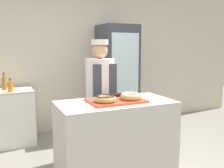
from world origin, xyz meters
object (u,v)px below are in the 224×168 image
object	(u,v)px
serving_tray	(116,100)
bottle_orange	(10,87)
donut_chocolate_glaze	(105,98)
brownie_back_left	(102,96)
brownie_back_right	(118,95)
beverage_fridge	(117,78)
baker_person	(100,98)
bottle_amber	(4,83)
donut_light_glaze	(131,96)
chest_freezer	(0,118)

from	to	relation	value
serving_tray	bottle_orange	size ratio (longest dim) A/B	2.98
donut_chocolate_glaze	brownie_back_left	distance (m)	0.22
brownie_back_right	beverage_fridge	size ratio (longest dim) A/B	0.05
baker_person	bottle_amber	distance (m)	1.62
bottle_amber	serving_tray	bearing A→B (deg)	-58.69
baker_person	bottle_amber	xyz separation A→B (m)	(-1.17, 1.11, 0.12)
donut_chocolate_glaze	donut_light_glaze	xyz separation A→B (m)	(0.30, 0.00, 0.00)
brownie_back_right	bottle_amber	bearing A→B (deg)	125.87
chest_freezer	bottle_orange	distance (m)	0.57
donut_light_glaze	brownie_back_left	bearing A→B (deg)	139.54
donut_chocolate_glaze	bottle_amber	bearing A→B (deg)	116.83
donut_chocolate_glaze	baker_person	xyz separation A→B (m)	(0.24, 0.73, -0.15)
donut_light_glaze	bottle_amber	bearing A→B (deg)	123.84
bottle_amber	donut_light_glaze	bearing A→B (deg)	-56.16
baker_person	bottle_orange	xyz separation A→B (m)	(-1.09, 0.90, 0.09)
chest_freezer	bottle_amber	bearing A→B (deg)	15.38
brownie_back_right	brownie_back_left	bearing A→B (deg)	180.00
serving_tray	beverage_fridge	size ratio (longest dim) A/B	0.31
serving_tray	brownie_back_left	distance (m)	0.18
brownie_back_left	bottle_amber	size ratio (longest dim) A/B	0.34
serving_tray	baker_person	distance (m)	0.68
donut_chocolate_glaze	donut_light_glaze	world-z (taller)	same
serving_tray	brownie_back_left	world-z (taller)	brownie_back_left
chest_freezer	brownie_back_left	bearing A→B (deg)	-56.10
donut_chocolate_glaze	bottle_amber	world-z (taller)	bottle_amber
donut_chocolate_glaze	beverage_fridge	xyz separation A→B (m)	(1.01, 1.81, -0.05)
chest_freezer	brownie_back_right	bearing A→B (deg)	-51.64
bottle_amber	bottle_orange	distance (m)	0.23
brownie_back_right	bottle_amber	size ratio (longest dim) A/B	0.34
bottle_orange	chest_freezer	bearing A→B (deg)	132.24
donut_light_glaze	bottle_amber	size ratio (longest dim) A/B	0.86
brownie_back_left	baker_person	bearing A→B (deg)	70.87
donut_chocolate_glaze	beverage_fridge	world-z (taller)	beverage_fridge
brownie_back_right	bottle_amber	xyz separation A→B (m)	(-1.18, 1.63, -0.01)
chest_freezer	bottle_orange	world-z (taller)	bottle_orange
baker_person	bottle_orange	size ratio (longest dim) A/B	8.20
beverage_fridge	brownie_back_left	bearing A→B (deg)	-120.81
serving_tray	brownie_back_left	xyz separation A→B (m)	(-0.10, 0.15, 0.03)
brownie_back_right	bottle_orange	bearing A→B (deg)	127.81
donut_light_glaze	brownie_back_right	world-z (taller)	donut_light_glaze
serving_tray	bottle_orange	world-z (taller)	bottle_orange
brownie_back_left	brownie_back_right	bearing A→B (deg)	0.00
brownie_back_right	serving_tray	bearing A→B (deg)	-122.58
serving_tray	chest_freezer	size ratio (longest dim) A/B	0.59
brownie_back_right	baker_person	distance (m)	0.54
brownie_back_left	baker_person	distance (m)	0.57
brownie_back_right	baker_person	world-z (taller)	baker_person
donut_light_glaze	brownie_back_left	world-z (taller)	donut_light_glaze
chest_freezer	bottle_amber	distance (m)	0.55
donut_light_glaze	bottle_orange	bearing A→B (deg)	125.36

